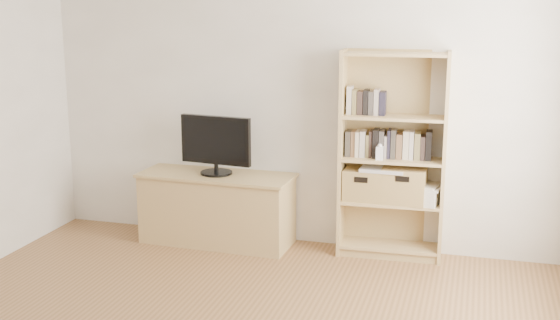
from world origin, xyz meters
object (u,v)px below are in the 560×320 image
at_px(tv_stand, 217,210).
at_px(basket_left, 363,184).
at_px(basket_right, 404,185).
at_px(bookshelf, 392,156).
at_px(baby_monitor, 380,153).
at_px(television, 216,145).
at_px(laptop, 383,169).

distance_m(tv_stand, basket_left, 1.31).
height_order(basket_left, basket_right, basket_right).
xyz_separation_m(bookshelf, baby_monitor, (-0.09, -0.10, 0.04)).
bearing_deg(basket_left, basket_right, 2.89).
xyz_separation_m(tv_stand, television, (0.00, 0.00, 0.58)).
bearing_deg(bookshelf, basket_right, -2.60).
relative_size(television, baby_monitor, 5.84).
height_order(baby_monitor, laptop, baby_monitor).
bearing_deg(tv_stand, baby_monitor, 1.78).
bearing_deg(tv_stand, bookshelf, 5.57).
bearing_deg(baby_monitor, bookshelf, 45.24).
bearing_deg(basket_left, bookshelf, 4.08).
xyz_separation_m(baby_monitor, basket_right, (0.19, 0.10, -0.27)).
bearing_deg(baby_monitor, laptop, 69.57).
bearing_deg(laptop, baby_monitor, -106.58).
relative_size(tv_stand, baby_monitor, 11.79).
bearing_deg(laptop, bookshelf, 22.19).
bearing_deg(television, basket_right, 9.98).
xyz_separation_m(baby_monitor, laptop, (0.02, 0.07, -0.14)).
bearing_deg(basket_right, tv_stand, -176.29).
bearing_deg(bookshelf, laptop, -161.89).
height_order(tv_stand, basket_right, basket_right).
xyz_separation_m(television, basket_right, (1.60, 0.09, -0.26)).
xyz_separation_m(bookshelf, basket_right, (0.10, -0.00, -0.24)).
height_order(television, basket_left, television).
bearing_deg(television, tv_stand, 0.00).
xyz_separation_m(bookshelf, basket_left, (-0.23, -0.01, -0.25)).
bearing_deg(baby_monitor, basket_right, 24.58).
height_order(bookshelf, baby_monitor, bookshelf).
bearing_deg(bookshelf, tv_stand, -179.01).
distance_m(tv_stand, bookshelf, 1.60).
xyz_separation_m(tv_stand, bookshelf, (1.50, 0.09, 0.56)).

